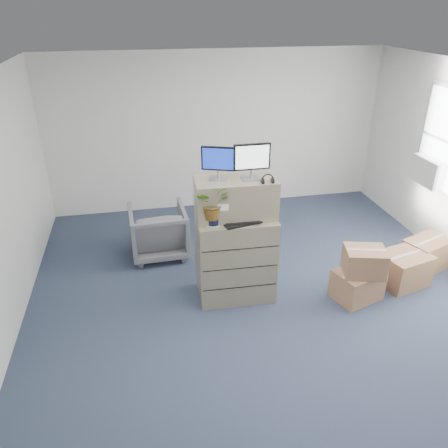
{
  "coord_description": "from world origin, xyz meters",
  "views": [
    {
      "loc": [
        -1.41,
        -4.08,
        3.5
      ],
      "look_at": [
        -0.5,
        0.4,
        1.15
      ],
      "focal_mm": 35.0,
      "sensor_mm": 36.0,
      "label": 1
    }
  ],
  "objects_px": {
    "filing_cabinet_lower": "(236,257)",
    "monitor_right": "(252,160)",
    "keyboard": "(242,222)",
    "monitor_left": "(218,161)",
    "water_bottle": "(241,204)",
    "potted_plant": "(213,206)",
    "office_chair": "(158,229)"
  },
  "relations": [
    {
      "from": "monitor_right",
      "to": "potted_plant",
      "type": "bearing_deg",
      "value": -165.17
    },
    {
      "from": "monitor_right",
      "to": "water_bottle",
      "type": "height_order",
      "value": "monitor_right"
    },
    {
      "from": "potted_plant",
      "to": "office_chair",
      "type": "distance_m",
      "value": 1.77
    },
    {
      "from": "water_bottle",
      "to": "potted_plant",
      "type": "height_order",
      "value": "potted_plant"
    },
    {
      "from": "filing_cabinet_lower",
      "to": "potted_plant",
      "type": "bearing_deg",
      "value": -157.51
    },
    {
      "from": "filing_cabinet_lower",
      "to": "water_bottle",
      "type": "height_order",
      "value": "water_bottle"
    },
    {
      "from": "filing_cabinet_lower",
      "to": "monitor_left",
      "type": "xyz_separation_m",
      "value": [
        -0.2,
        0.1,
        1.27
      ]
    },
    {
      "from": "filing_cabinet_lower",
      "to": "monitor_right",
      "type": "relative_size",
      "value": 2.59
    },
    {
      "from": "monitor_right",
      "to": "keyboard",
      "type": "distance_m",
      "value": 0.75
    },
    {
      "from": "filing_cabinet_lower",
      "to": "water_bottle",
      "type": "relative_size",
      "value": 3.88
    },
    {
      "from": "monitor_right",
      "to": "filing_cabinet_lower",
      "type": "bearing_deg",
      "value": -175.21
    },
    {
      "from": "filing_cabinet_lower",
      "to": "keyboard",
      "type": "height_order",
      "value": "keyboard"
    },
    {
      "from": "filing_cabinet_lower",
      "to": "water_bottle",
      "type": "xyz_separation_m",
      "value": [
        0.07,
        0.08,
        0.71
      ]
    },
    {
      "from": "monitor_left",
      "to": "office_chair",
      "type": "height_order",
      "value": "monitor_left"
    },
    {
      "from": "monitor_right",
      "to": "office_chair",
      "type": "relative_size",
      "value": 0.52
    },
    {
      "from": "keyboard",
      "to": "water_bottle",
      "type": "height_order",
      "value": "water_bottle"
    },
    {
      "from": "water_bottle",
      "to": "monitor_left",
      "type": "bearing_deg",
      "value": 176.3
    },
    {
      "from": "filing_cabinet_lower",
      "to": "office_chair",
      "type": "bearing_deg",
      "value": 128.02
    },
    {
      "from": "filing_cabinet_lower",
      "to": "monitor_right",
      "type": "distance_m",
      "value": 1.31
    },
    {
      "from": "potted_plant",
      "to": "water_bottle",
      "type": "bearing_deg",
      "value": 27.19
    },
    {
      "from": "monitor_left",
      "to": "keyboard",
      "type": "xyz_separation_m",
      "value": [
        0.24,
        -0.26,
        -0.69
      ]
    },
    {
      "from": "monitor_left",
      "to": "monitor_right",
      "type": "relative_size",
      "value": 0.91
    },
    {
      "from": "water_bottle",
      "to": "office_chair",
      "type": "xyz_separation_m",
      "value": [
        -0.99,
        1.17,
        -0.85
      ]
    },
    {
      "from": "office_chair",
      "to": "monitor_left",
      "type": "bearing_deg",
      "value": 119.43
    },
    {
      "from": "filing_cabinet_lower",
      "to": "potted_plant",
      "type": "distance_m",
      "value": 0.87
    },
    {
      "from": "filing_cabinet_lower",
      "to": "office_chair",
      "type": "xyz_separation_m",
      "value": [
        -0.91,
        1.25,
        -0.14
      ]
    },
    {
      "from": "potted_plant",
      "to": "office_chair",
      "type": "relative_size",
      "value": 0.52
    },
    {
      "from": "monitor_right",
      "to": "office_chair",
      "type": "distance_m",
      "value": 2.18
    },
    {
      "from": "monitor_left",
      "to": "filing_cabinet_lower",
      "type": "bearing_deg",
      "value": -5.74
    },
    {
      "from": "keyboard",
      "to": "monitor_left",
      "type": "bearing_deg",
      "value": 119.78
    },
    {
      "from": "monitor_right",
      "to": "potted_plant",
      "type": "height_order",
      "value": "monitor_right"
    },
    {
      "from": "filing_cabinet_lower",
      "to": "potted_plant",
      "type": "xyz_separation_m",
      "value": [
        -0.31,
        -0.12,
        0.8
      ]
    }
  ]
}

